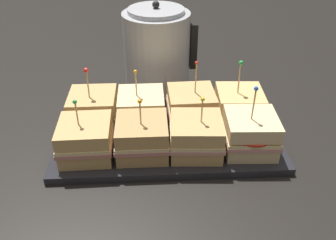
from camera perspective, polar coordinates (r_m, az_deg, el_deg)
ground_plane at (r=0.86m, az=0.00°, el=-3.45°), size 6.00×6.00×0.00m
serving_platter at (r=0.85m, az=0.00°, el=-2.97°), size 0.52×0.28×0.02m
sandwich_front_far_left at (r=0.79m, az=-13.05°, el=-3.04°), size 0.12×0.12×0.14m
sandwich_front_center_left at (r=0.78m, az=-4.17°, el=-2.74°), size 0.12×0.12×0.14m
sandwich_front_center_right at (r=0.78m, az=4.54°, el=-2.58°), size 0.12×0.12×0.14m
sandwich_front_far_right at (r=0.80m, az=13.05°, el=-2.09°), size 0.12×0.12×0.16m
sandwich_back_far_left at (r=0.88m, az=-11.86°, el=1.62°), size 0.12×0.12×0.16m
sandwich_back_center_left at (r=0.88m, az=-4.30°, el=1.85°), size 0.12×0.12×0.15m
sandwich_back_center_right at (r=0.88m, az=3.73°, el=2.11°), size 0.12×0.12×0.17m
sandwich_back_far_right at (r=0.90m, az=11.31°, el=2.25°), size 0.12×0.12×0.16m
kettle_steel at (r=1.06m, az=-1.78°, el=11.24°), size 0.21×0.19×0.26m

